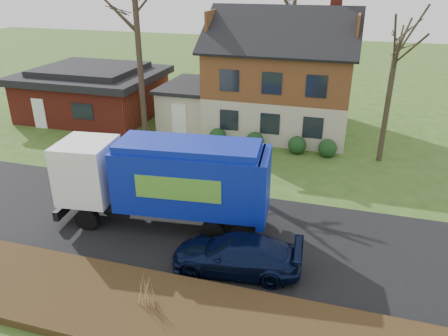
# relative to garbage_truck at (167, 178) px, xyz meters

# --- Properties ---
(ground) EXTENTS (120.00, 120.00, 0.00)m
(ground) POSITION_rel_garbage_truck_xyz_m (0.32, 0.06, -2.21)
(ground) COLOR #31521B
(ground) RESTS_ON ground
(road) EXTENTS (80.00, 7.00, 0.02)m
(road) POSITION_rel_garbage_truck_xyz_m (0.32, 0.06, -2.20)
(road) COLOR black
(road) RESTS_ON ground
(mulch_verge) EXTENTS (80.00, 3.50, 0.30)m
(mulch_verge) POSITION_rel_garbage_truck_xyz_m (0.32, -5.24, -2.06)
(mulch_verge) COLOR black
(mulch_verge) RESTS_ON ground
(main_house) EXTENTS (12.95, 8.95, 9.26)m
(main_house) POSITION_rel_garbage_truck_xyz_m (1.81, 13.97, 1.82)
(main_house) COLOR beige
(main_house) RESTS_ON ground
(ranch_house) EXTENTS (9.80, 8.20, 3.70)m
(ranch_house) POSITION_rel_garbage_truck_xyz_m (-11.68, 13.06, -0.40)
(ranch_house) COLOR maroon
(ranch_house) RESTS_ON ground
(garbage_truck) EXTENTS (9.16, 3.34, 3.84)m
(garbage_truck) POSITION_rel_garbage_truck_xyz_m (0.00, 0.00, 0.00)
(garbage_truck) COLOR black
(garbage_truck) RESTS_ON ground
(silver_sedan) EXTENTS (5.47, 3.56, 1.70)m
(silver_sedan) POSITION_rel_garbage_truck_xyz_m (-2.58, 4.31, -1.36)
(silver_sedan) COLOR #ABADB3
(silver_sedan) RESTS_ON ground
(navy_wagon) EXTENTS (4.85, 2.32, 1.36)m
(navy_wagon) POSITION_rel_garbage_truck_xyz_m (3.60, -2.26, -1.53)
(navy_wagon) COLOR black
(navy_wagon) RESTS_ON ground
(tree_front_east) EXTENTS (3.38, 3.38, 9.39)m
(tree_front_east) POSITION_rel_garbage_truck_xyz_m (8.87, 10.00, 5.42)
(tree_front_east) COLOR #393122
(tree_front_east) RESTS_ON ground
(grass_clump_mid) EXTENTS (0.36, 0.30, 1.01)m
(grass_clump_mid) POSITION_rel_garbage_truck_xyz_m (1.47, -5.11, -1.41)
(grass_clump_mid) COLOR #A9804A
(grass_clump_mid) RESTS_ON mulch_verge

